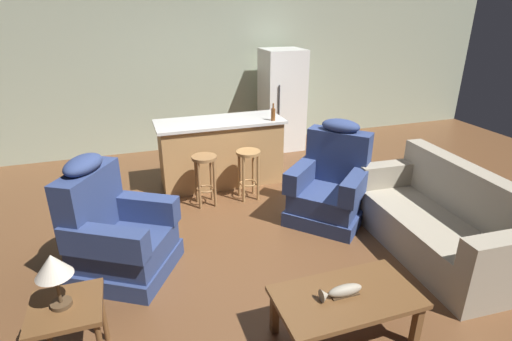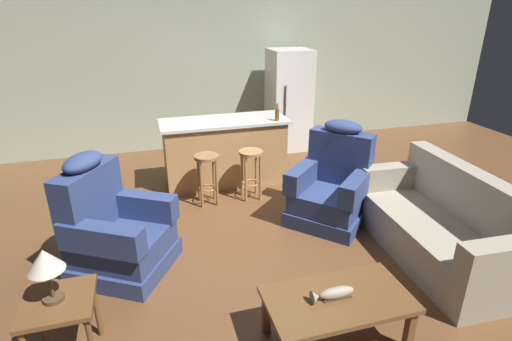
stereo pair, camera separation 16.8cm
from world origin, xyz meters
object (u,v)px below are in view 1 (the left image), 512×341
bar_stool_right (248,166)px  refrigerator (282,100)px  coffee_table (346,301)px  bar_stool_left (205,171)px  recliner_near_island (331,186)px  couch (440,223)px  bottle_tall_green (273,114)px  end_table (68,317)px  table_lamp (53,268)px  fish_figurine (341,292)px  recliner_near_lamp (116,234)px  kitchen_island (221,152)px

bar_stool_right → refrigerator: bearing=56.5°
coffee_table → bar_stool_right: bearing=88.9°
bar_stool_left → recliner_near_island: bearing=-30.8°
refrigerator → recliner_near_island: bearing=-99.1°
couch → bottle_tall_green: bearing=-62.3°
couch → bar_stool_right: 2.41m
recliner_near_island → coffee_table: bearing=22.1°
couch → refrigerator: 3.75m
recliner_near_island → end_table: bearing=-16.1°
table_lamp → bottle_tall_green: (2.54, 2.62, 0.17)m
coffee_table → couch: 1.74m
fish_figurine → recliner_near_lamp: size_ratio=0.28×
bar_stool_right → bottle_tall_green: bearing=38.1°
kitchen_island → bar_stool_right: 0.67m
end_table → kitchen_island: size_ratio=0.31×
kitchen_island → bar_stool_right: kitchen_island is taller
fish_figurine → couch: couch is taller
end_table → bottle_tall_green: bearing=46.2°
recliner_near_island → bar_stool_right: (-0.79, 0.82, 0.05)m
couch → table_lamp: 3.62m
recliner_near_lamp → end_table: 1.15m
recliner_near_lamp → kitchen_island: size_ratio=0.67×
table_lamp → bar_stool_right: table_lamp is taller
bar_stool_right → recliner_near_island: bearing=-46.2°
end_table → bar_stool_right: 3.02m
kitchen_island → bar_stool_left: 0.73m
bottle_tall_green → recliner_near_lamp: bearing=-145.2°
recliner_near_lamp → table_lamp: (-0.34, -1.09, 0.45)m
coffee_table → refrigerator: size_ratio=0.62×
recliner_near_island → bottle_tall_green: recliner_near_island is taller
end_table → fish_figurine: bearing=-11.0°
fish_figurine → table_lamp: table_lamp is taller
table_lamp → bar_stool_right: size_ratio=0.60×
end_table → bar_stool_right: bearing=47.9°
couch → recliner_near_island: size_ratio=1.62×
coffee_table → bottle_tall_green: 3.12m
couch → bar_stool_right: size_ratio=2.86×
table_lamp → bar_stool_left: bearing=56.9°
kitchen_island → bottle_tall_green: (0.71, -0.25, 0.56)m
end_table → kitchen_island: (1.80, 2.87, 0.02)m
bar_stool_left → end_table: bearing=-122.6°
bar_stool_right → bottle_tall_green: size_ratio=2.81×
coffee_table → end_table: (-1.97, 0.38, 0.10)m
bottle_tall_green → table_lamp: bearing=-134.1°
coffee_table → recliner_near_island: recliner_near_island is taller
end_table → refrigerator: refrigerator is taller
recliner_near_lamp → refrigerator: size_ratio=0.68×
couch → recliner_near_island: recliner_near_island is taller
recliner_near_island → bar_stool_right: bearing=-89.1°
end_table → bar_stool_left: size_ratio=0.82×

